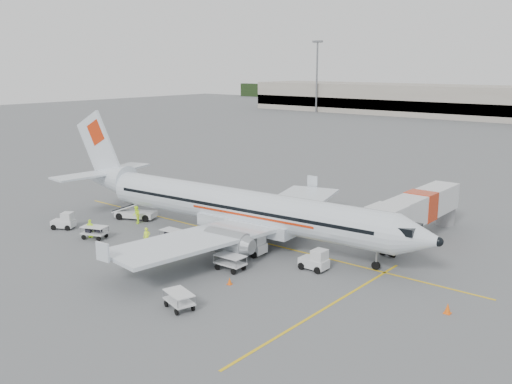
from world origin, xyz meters
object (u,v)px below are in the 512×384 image
(tug_aft, at_px, (63,221))
(belt_loader, at_px, (135,205))
(jet_bridge, at_px, (420,216))
(tug_fore, at_px, (314,259))
(aircraft, at_px, (241,183))
(tug_mid, at_px, (251,243))

(tug_aft, bearing_deg, belt_loader, 38.17)
(jet_bridge, relative_size, tug_fore, 7.62)
(jet_bridge, relative_size, belt_loader, 3.06)
(aircraft, distance_m, belt_loader, 13.42)
(belt_loader, distance_m, tug_mid, 15.85)
(aircraft, xyz_separation_m, belt_loader, (-12.83, -1.21, -3.72))
(belt_loader, relative_size, tug_aft, 2.59)
(aircraft, height_order, jet_bridge, aircraft)
(belt_loader, bearing_deg, tug_fore, -26.31)
(tug_fore, bearing_deg, tug_aft, -166.54)
(tug_mid, bearing_deg, belt_loader, 173.43)
(tug_fore, height_order, tug_aft, tug_fore)
(tug_fore, height_order, tug_mid, tug_mid)
(belt_loader, height_order, tug_mid, belt_loader)
(belt_loader, bearing_deg, tug_mid, -28.00)
(aircraft, bearing_deg, tug_mid, -41.19)
(jet_bridge, bearing_deg, belt_loader, -155.05)
(jet_bridge, bearing_deg, tug_fore, -103.38)
(jet_bridge, xyz_separation_m, tug_aft, (-27.22, -18.04, -1.33))
(belt_loader, xyz_separation_m, tug_fore, (21.78, -0.77, -0.61))
(jet_bridge, xyz_separation_m, tug_fore, (-2.92, -12.24, -1.30))
(aircraft, xyz_separation_m, tug_mid, (2.98, -2.24, -4.21))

